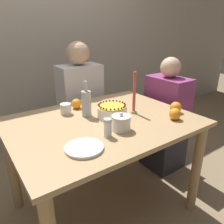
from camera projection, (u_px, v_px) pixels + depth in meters
The scene contains 15 objects.
ground_plane at pixel (104, 206), 1.78m from camera, with size 12.00×12.00×0.00m, color #8C7556.
wall_behind at pixel (31, 33), 2.37m from camera, with size 8.00×0.05×2.60m.
dining_table at pixel (103, 136), 1.54m from camera, with size 1.24×0.94×0.77m.
cake at pixel (112, 111), 1.53m from camera, with size 0.21×0.21×0.10m.
sugar_bowl at pixel (121, 123), 1.34m from camera, with size 0.12×0.12×0.12m.
sugar_shaker at pixel (108, 128), 1.25m from camera, with size 0.05×0.05×0.11m.
plate_stack at pixel (84, 148), 1.14m from camera, with size 0.21×0.21×0.02m.
candle at pixel (134, 97), 1.58m from camera, with size 0.05×0.05×0.31m.
bottle at pixel (86, 103), 1.53m from camera, with size 0.07×0.07×0.25m.
cup at pixel (66, 109), 1.59m from camera, with size 0.08×0.08×0.08m.
orange_fruit_0 at pixel (176, 107), 1.61m from camera, with size 0.08×0.08×0.08m.
orange_fruit_1 at pixel (76, 104), 1.70m from camera, with size 0.08×0.08×0.08m.
orange_fruit_2 at pixel (175, 114), 1.49m from camera, with size 0.08×0.08×0.08m.
person_man_blue_shirt at pixel (81, 114), 2.18m from camera, with size 0.40×0.34×1.25m.
person_woman_floral at pixel (165, 123), 2.15m from camera, with size 0.34×0.40×1.12m.
Camera 1 is at (-0.75, -1.16, 1.36)m, focal length 35.00 mm.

